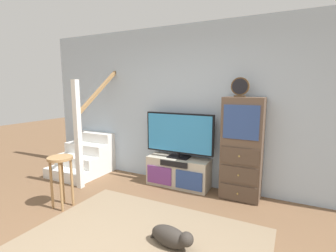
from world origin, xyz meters
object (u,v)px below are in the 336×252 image
Objects in this scene: television at (179,134)px; dog at (172,237)px; desk_clock at (240,87)px; side_cabinet at (242,149)px; bar_stool_near at (61,170)px; media_console at (178,172)px.

television reaches higher than dog.
side_cabinet is at bearing 13.41° from desk_clock.
bar_stool_near is at bearing -146.83° from side_cabinet.
side_cabinet reaches higher than media_console.
dog is (-0.41, -1.54, -0.65)m from side_cabinet.
bar_stool_near is 1.35× the size of dog.
side_cabinet is at bearing 33.17° from bar_stool_near.
desk_clock is 0.52× the size of dog.
media_console is 3.80× the size of desk_clock.
side_cabinet reaches higher than bar_stool_near.
desk_clock is 2.21m from dog.
bar_stool_near is (-1.15, -1.41, 0.29)m from media_console.
side_cabinet is (1.03, 0.01, 0.52)m from media_console.
desk_clock is at bearing -166.59° from side_cabinet.
television is 2.22× the size of dog.
media_console is 1.84m from bar_stool_near.
desk_clock reaches higher than television.
side_cabinet is 5.45× the size of desk_clock.
side_cabinet reaches higher than television.
desk_clock reaches higher than side_cabinet.
media_console is 1.98× the size of dog.
bar_stool_near reaches higher than dog.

